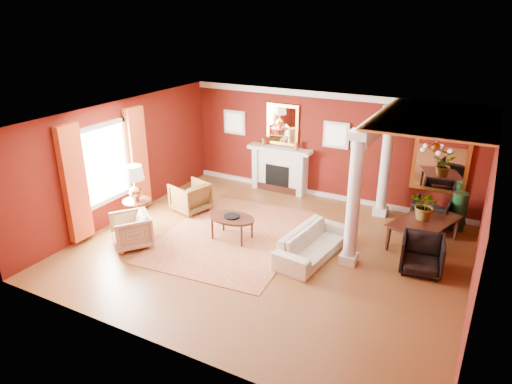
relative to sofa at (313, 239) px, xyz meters
The scene contains 27 objects.
ground 1.04m from the sofa, 167.19° to the right, with size 8.00×8.00×0.00m, color brown.
room_shell 1.88m from the sofa, 167.19° to the right, with size 8.04×7.04×2.92m.
fireplace 3.83m from the sofa, 125.80° to the left, with size 1.85×0.42×1.29m.
overmantel_mirror 4.21m from the sofa, 124.63° to the left, with size 0.95×0.07×1.15m.
flank_window_left 5.18m from the sofa, 139.36° to the left, with size 0.70×0.07×0.70m.
flank_window_right 3.61m from the sofa, 101.94° to the left, with size 0.70×0.07×0.70m.
left_window 5.01m from the sofa, behind, with size 0.21×2.55×2.60m.
column_front 1.28m from the sofa, ahead, with size 0.36×0.36×2.80m.
column_back 3.07m from the sofa, 74.70° to the left, with size 0.36×0.36×2.80m.
header_beam 2.89m from the sofa, 65.68° to the left, with size 0.30×3.20×0.32m, color silver.
amber_ceiling 3.48m from the sofa, 38.79° to the left, with size 2.30×3.40×0.04m, color gold.
dining_mirror 3.96m from the sofa, 58.80° to the left, with size 1.30×0.07×1.70m.
chandelier 3.13m from the sofa, 38.96° to the left, with size 0.60×0.62×0.75m.
crown_trim 4.16m from the sofa, 106.11° to the left, with size 8.00×0.08×0.16m, color silver.
base_trim 3.40m from the sofa, 106.11° to the left, with size 8.00×0.08×0.12m, color silver.
rug 2.00m from the sofa, behind, with size 2.96×3.95×0.02m, color maroon.
sofa is the anchor object (origin of this frame).
armchair_leopard 3.72m from the sofa, 168.83° to the left, with size 0.83×0.77×0.85m, color black.
armchair_stripe 3.97m from the sofa, 158.87° to the right, with size 0.79×0.74×0.81m, color tan.
coffee_table 1.91m from the sofa, behind, with size 1.09×1.09×0.55m.
coffee_book 2.00m from the sofa, behind, with size 0.16×0.02×0.21m, color #33180E.
side_table 4.25m from the sofa, 169.92° to the right, with size 0.64×0.64×1.59m.
dining_table 2.56m from the sofa, 38.48° to the left, with size 1.71×0.60×0.95m, color #33180E.
dining_chair_near 2.17m from the sofa, 11.81° to the left, with size 0.80×0.75×0.82m, color black.
dining_chair_far 3.22m from the sofa, 52.14° to the left, with size 0.79×0.74×0.82m, color black.
green_urn 3.79m from the sofa, 47.40° to the left, with size 0.39×0.39×0.94m.
potted_plant 2.67m from the sofa, 40.13° to the left, with size 0.60×0.67×0.52m, color #26591E.
Camera 1 is at (3.85, -7.86, 4.89)m, focal length 32.00 mm.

